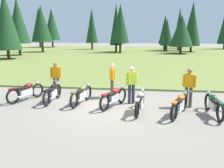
{
  "coord_description": "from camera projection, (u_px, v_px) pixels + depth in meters",
  "views": [
    {
      "loc": [
        1.24,
        -9.83,
        3.08
      ],
      "look_at": [
        0.0,
        0.6,
        0.9
      ],
      "focal_mm": 39.08,
      "sensor_mm": 36.0,
      "label": 1
    }
  ],
  "objects": [
    {
      "name": "motorcycle_olive",
      "position": [
        82.0,
        94.0,
        10.81
      ],
      "size": [
        0.7,
        2.08,
        0.88
      ],
      "color": "black",
      "rests_on": "ground"
    },
    {
      "name": "rider_checking_bike",
      "position": [
        189.0,
        85.0,
        10.23
      ],
      "size": [
        0.52,
        0.33,
        1.67
      ],
      "color": "#4C4233",
      "rests_on": "ground"
    },
    {
      "name": "motorcycle_black",
      "position": [
        53.0,
        93.0,
        11.13
      ],
      "size": [
        0.62,
        2.1,
        0.88
      ],
      "color": "black",
      "rests_on": "ground"
    },
    {
      "name": "ground_plane",
      "position": [
        110.0,
        108.0,
        10.33
      ],
      "size": [
        140.0,
        140.0,
        0.0
      ],
      "primitive_type": "plane",
      "color": "gray"
    },
    {
      "name": "motorcycle_maroon",
      "position": [
        26.0,
        91.0,
        11.35
      ],
      "size": [
        1.04,
        1.94,
        0.88
      ],
      "color": "black",
      "rests_on": "ground"
    },
    {
      "name": "grass_moorland",
      "position": [
        132.0,
        55.0,
        34.91
      ],
      "size": [
        80.0,
        44.0,
        0.1
      ],
      "primitive_type": "cube",
      "color": "olive",
      "rests_on": "ground"
    },
    {
      "name": "rider_near_row_end",
      "position": [
        56.0,
        76.0,
        12.37
      ],
      "size": [
        0.53,
        0.32,
        1.67
      ],
      "color": "#4C4233",
      "rests_on": "ground"
    },
    {
      "name": "rider_with_back_turned",
      "position": [
        132.0,
        83.0,
        10.76
      ],
      "size": [
        0.51,
        0.35,
        1.67
      ],
      "color": "#2D2D38",
      "rests_on": "ground"
    },
    {
      "name": "rider_in_hivis_vest",
      "position": [
        112.0,
        78.0,
        11.82
      ],
      "size": [
        0.29,
        0.54,
        1.67
      ],
      "color": "#4C4233",
      "rests_on": "ground"
    },
    {
      "name": "motorcycle_cream",
      "position": [
        140.0,
        102.0,
        9.66
      ],
      "size": [
        0.62,
        2.09,
        0.88
      ],
      "color": "black",
      "rests_on": "ground"
    },
    {
      "name": "motorcycle_british_green",
      "position": [
        214.0,
        105.0,
        9.24
      ],
      "size": [
        0.62,
        2.1,
        0.88
      ],
      "color": "black",
      "rests_on": "ground"
    },
    {
      "name": "forest_treeline",
      "position": [
        113.0,
        25.0,
        41.68
      ],
      "size": [
        44.39,
        28.65,
        8.61
      ],
      "color": "#47331E",
      "rests_on": "ground"
    },
    {
      "name": "motorcycle_red",
      "position": [
        114.0,
        97.0,
        10.37
      ],
      "size": [
        1.04,
        1.94,
        0.88
      ],
      "color": "black",
      "rests_on": "ground"
    },
    {
      "name": "motorcycle_orange",
      "position": [
        180.0,
        104.0,
        9.25
      ],
      "size": [
        1.01,
        1.96,
        0.88
      ],
      "color": "black",
      "rests_on": "ground"
    }
  ]
}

